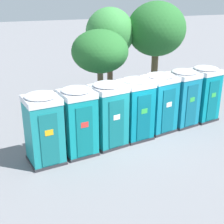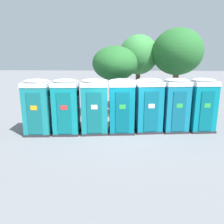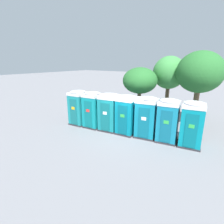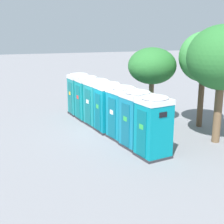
# 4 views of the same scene
# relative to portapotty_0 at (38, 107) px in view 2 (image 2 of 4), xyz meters

# --- Properties ---
(ground_plane) EXTENTS (120.00, 120.00, 0.00)m
(ground_plane) POSITION_rel_portapotty_0_xyz_m (3.81, 0.51, -1.28)
(ground_plane) COLOR slate
(portapotty_0) EXTENTS (1.27, 1.30, 2.54)m
(portapotty_0) POSITION_rel_portapotty_0_xyz_m (0.00, 0.00, 0.00)
(portapotty_0) COLOR #2D2D33
(portapotty_0) RESTS_ON ground
(portapotty_1) EXTENTS (1.28, 1.30, 2.54)m
(portapotty_1) POSITION_rel_portapotty_0_xyz_m (1.27, 0.15, 0.00)
(portapotty_1) COLOR #2D2D33
(portapotty_1) RESTS_ON ground
(portapotty_2) EXTENTS (1.40, 1.38, 2.54)m
(portapotty_2) POSITION_rel_portapotty_0_xyz_m (2.54, 0.33, -0.00)
(portapotty_2) COLOR #2D2D33
(portapotty_2) RESTS_ON ground
(portapotty_3) EXTENTS (1.27, 1.31, 2.54)m
(portapotty_3) POSITION_rel_portapotty_0_xyz_m (3.81, 0.48, 0.00)
(portapotty_3) COLOR #2D2D33
(portapotty_3) RESTS_ON ground
(portapotty_4) EXTENTS (1.41, 1.38, 2.54)m
(portapotty_4) POSITION_rel_portapotty_0_xyz_m (5.07, 0.74, -0.00)
(portapotty_4) COLOR #2D2D33
(portapotty_4) RESTS_ON ground
(portapotty_5) EXTENTS (1.34, 1.36, 2.54)m
(portapotty_5) POSITION_rel_portapotty_0_xyz_m (6.34, 0.87, 0.00)
(portapotty_5) COLOR #2D2D33
(portapotty_5) RESTS_ON ground
(portapotty_6) EXTENTS (1.33, 1.36, 2.54)m
(portapotty_6) POSITION_rel_portapotty_0_xyz_m (7.62, 1.01, 0.00)
(portapotty_6) COLOR #2D2D33
(portapotty_6) RESTS_ON ground
(street_tree_0) EXTENTS (3.07, 3.07, 5.25)m
(street_tree_0) POSITION_rel_portapotty_0_xyz_m (7.10, 4.55, 2.53)
(street_tree_0) COLOR brown
(street_tree_0) RESTS_ON ground
(street_tree_1) EXTENTS (2.52, 2.52, 4.96)m
(street_tree_1) POSITION_rel_portapotty_0_xyz_m (4.78, 5.32, 2.37)
(street_tree_1) COLOR brown
(street_tree_1) RESTS_ON ground
(street_tree_2) EXTENTS (2.56, 2.56, 4.14)m
(street_tree_2) POSITION_rel_portapotty_0_xyz_m (3.35, 3.14, 1.86)
(street_tree_2) COLOR brown
(street_tree_2) RESTS_ON ground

